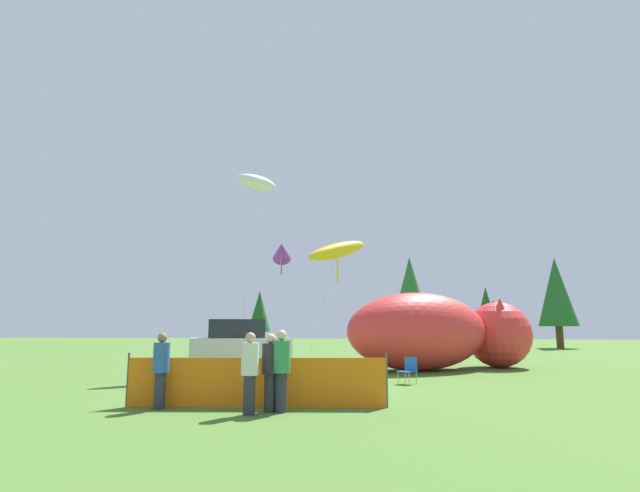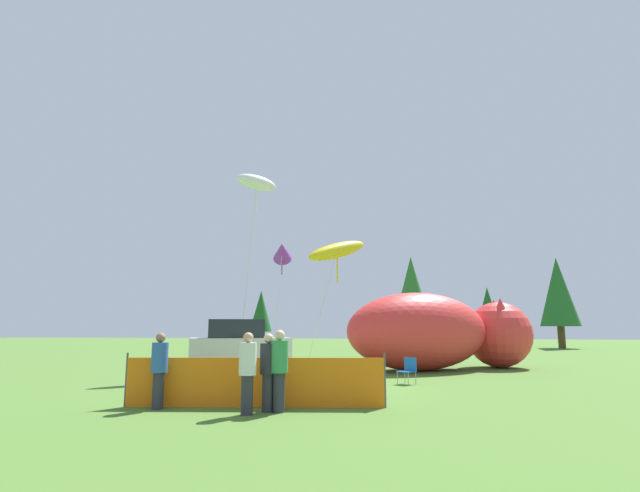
{
  "view_description": "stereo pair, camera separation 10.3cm",
  "coord_description": "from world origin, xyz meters",
  "px_view_note": "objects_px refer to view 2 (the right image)",
  "views": [
    {
      "loc": [
        2.53,
        -16.32,
        1.91
      ],
      "look_at": [
        -0.6,
        5.04,
        5.37
      ],
      "focal_mm": 28.0,
      "sensor_mm": 36.0,
      "label": 1
    },
    {
      "loc": [
        2.63,
        -16.31,
        1.91
      ],
      "look_at": [
        -0.6,
        5.04,
        5.37
      ],
      "focal_mm": 28.0,
      "sensor_mm": 36.0,
      "label": 2
    }
  ],
  "objects_px": {
    "kite_white_ghost": "(257,183)",
    "spectator_in_red_shirt": "(248,369)",
    "spectator_in_green_shirt": "(268,369)",
    "spectator_in_yellow_shirt": "(279,367)",
    "inflatable_cat": "(439,334)",
    "parked_car": "(239,348)",
    "kite_purple_delta": "(282,251)",
    "folding_chair": "(408,369)",
    "spectator_in_white_shirt": "(159,367)",
    "kite_yellow_hero": "(337,251)"
  },
  "relations": [
    {
      "from": "kite_white_ghost",
      "to": "spectator_in_red_shirt",
      "type": "bearing_deg",
      "value": -74.57
    },
    {
      "from": "spectator_in_red_shirt",
      "to": "spectator_in_green_shirt",
      "type": "distance_m",
      "value": 0.57
    },
    {
      "from": "spectator_in_yellow_shirt",
      "to": "inflatable_cat",
      "type": "bearing_deg",
      "value": 68.77
    },
    {
      "from": "spectator_in_yellow_shirt",
      "to": "kite_white_ghost",
      "type": "distance_m",
      "value": 11.87
    },
    {
      "from": "parked_car",
      "to": "inflatable_cat",
      "type": "xyz_separation_m",
      "value": [
        7.92,
        3.76,
        0.49
      ]
    },
    {
      "from": "inflatable_cat",
      "to": "kite_purple_delta",
      "type": "bearing_deg",
      "value": 124.86
    },
    {
      "from": "parked_car",
      "to": "folding_chair",
      "type": "height_order",
      "value": "parked_car"
    },
    {
      "from": "kite_purple_delta",
      "to": "spectator_in_white_shirt",
      "type": "bearing_deg",
      "value": -87.72
    },
    {
      "from": "spectator_in_red_shirt",
      "to": "kite_purple_delta",
      "type": "xyz_separation_m",
      "value": [
        -2.88,
        15.68,
        5.01
      ]
    },
    {
      "from": "folding_chair",
      "to": "spectator_in_yellow_shirt",
      "type": "height_order",
      "value": "spectator_in_yellow_shirt"
    },
    {
      "from": "spectator_in_white_shirt",
      "to": "spectator_in_yellow_shirt",
      "type": "height_order",
      "value": "spectator_in_yellow_shirt"
    },
    {
      "from": "spectator_in_red_shirt",
      "to": "kite_yellow_hero",
      "type": "xyz_separation_m",
      "value": [
        0.97,
        8.81,
        3.93
      ]
    },
    {
      "from": "folding_chair",
      "to": "spectator_in_white_shirt",
      "type": "bearing_deg",
      "value": -8.66
    },
    {
      "from": "parked_car",
      "to": "spectator_in_green_shirt",
      "type": "xyz_separation_m",
      "value": [
        3.17,
        -7.75,
        -0.11
      ]
    },
    {
      "from": "spectator_in_white_shirt",
      "to": "kite_purple_delta",
      "type": "distance_m",
      "value": 16.08
    },
    {
      "from": "folding_chair",
      "to": "spectator_in_green_shirt",
      "type": "xyz_separation_m",
      "value": [
        -3.26,
        -5.95,
        0.45
      ]
    },
    {
      "from": "folding_chair",
      "to": "kite_yellow_hero",
      "type": "distance_m",
      "value": 5.66
    },
    {
      "from": "folding_chair",
      "to": "spectator_in_red_shirt",
      "type": "height_order",
      "value": "spectator_in_red_shirt"
    },
    {
      "from": "parked_car",
      "to": "kite_purple_delta",
      "type": "height_order",
      "value": "kite_purple_delta"
    },
    {
      "from": "folding_chair",
      "to": "spectator_in_green_shirt",
      "type": "relative_size",
      "value": 0.5
    },
    {
      "from": "inflatable_cat",
      "to": "spectator_in_red_shirt",
      "type": "height_order",
      "value": "inflatable_cat"
    },
    {
      "from": "spectator_in_green_shirt",
      "to": "spectator_in_white_shirt",
      "type": "distance_m",
      "value": 2.62
    },
    {
      "from": "parked_car",
      "to": "inflatable_cat",
      "type": "bearing_deg",
      "value": 4.3
    },
    {
      "from": "spectator_in_yellow_shirt",
      "to": "kite_white_ghost",
      "type": "relative_size",
      "value": 0.21
    },
    {
      "from": "inflatable_cat",
      "to": "spectator_in_white_shirt",
      "type": "xyz_separation_m",
      "value": [
        -7.37,
        -11.55,
        -0.59
      ]
    },
    {
      "from": "kite_purple_delta",
      "to": "kite_white_ghost",
      "type": "xyz_separation_m",
      "value": [
        0.28,
        -6.27,
        2.07
      ]
    },
    {
      "from": "spectator_in_white_shirt",
      "to": "kite_white_ghost",
      "type": "distance_m",
      "value": 11.46
    },
    {
      "from": "spectator_in_green_shirt",
      "to": "inflatable_cat",
      "type": "bearing_deg",
      "value": 67.58
    },
    {
      "from": "spectator_in_yellow_shirt",
      "to": "parked_car",
      "type": "bearing_deg",
      "value": 113.81
    },
    {
      "from": "spectator_in_red_shirt",
      "to": "kite_yellow_hero",
      "type": "bearing_deg",
      "value": 83.69
    },
    {
      "from": "spectator_in_yellow_shirt",
      "to": "kite_purple_delta",
      "type": "height_order",
      "value": "kite_purple_delta"
    },
    {
      "from": "spectator_in_red_shirt",
      "to": "spectator_in_yellow_shirt",
      "type": "xyz_separation_m",
      "value": [
        0.62,
        0.42,
        0.03
      ]
    },
    {
      "from": "folding_chair",
      "to": "spectator_in_green_shirt",
      "type": "height_order",
      "value": "spectator_in_green_shirt"
    },
    {
      "from": "spectator_in_red_shirt",
      "to": "spectator_in_white_shirt",
      "type": "bearing_deg",
      "value": 169.59
    },
    {
      "from": "spectator_in_red_shirt",
      "to": "parked_car",
      "type": "bearing_deg",
      "value": 108.97
    },
    {
      "from": "parked_car",
      "to": "inflatable_cat",
      "type": "height_order",
      "value": "inflatable_cat"
    },
    {
      "from": "parked_car",
      "to": "spectator_in_white_shirt",
      "type": "distance_m",
      "value": 7.81
    },
    {
      "from": "spectator_in_green_shirt",
      "to": "spectator_in_yellow_shirt",
      "type": "bearing_deg",
      "value": -6.48
    },
    {
      "from": "spectator_in_white_shirt",
      "to": "inflatable_cat",
      "type": "bearing_deg",
      "value": 57.46
    },
    {
      "from": "kite_yellow_hero",
      "to": "spectator_in_yellow_shirt",
      "type": "bearing_deg",
      "value": -92.45
    },
    {
      "from": "inflatable_cat",
      "to": "kite_purple_delta",
      "type": "xyz_separation_m",
      "value": [
        -7.98,
        3.72,
        4.43
      ]
    },
    {
      "from": "parked_car",
      "to": "spectator_in_green_shirt",
      "type": "relative_size",
      "value": 2.43
    },
    {
      "from": "folding_chair",
      "to": "spectator_in_red_shirt",
      "type": "bearing_deg",
      "value": 6.41
    },
    {
      "from": "spectator_in_white_shirt",
      "to": "kite_white_ghost",
      "type": "height_order",
      "value": "kite_white_ghost"
    },
    {
      "from": "spectator_in_white_shirt",
      "to": "kite_purple_delta",
      "type": "height_order",
      "value": "kite_purple_delta"
    },
    {
      "from": "spectator_in_red_shirt",
      "to": "kite_yellow_hero",
      "type": "relative_size",
      "value": 0.31
    },
    {
      "from": "kite_yellow_hero",
      "to": "kite_white_ghost",
      "type": "xyz_separation_m",
      "value": [
        -3.57,
        0.61,
        3.15
      ]
    },
    {
      "from": "folding_chair",
      "to": "inflatable_cat",
      "type": "distance_m",
      "value": 5.85
    },
    {
      "from": "spectator_in_yellow_shirt",
      "to": "kite_purple_delta",
      "type": "xyz_separation_m",
      "value": [
        -3.49,
        15.27,
        4.98
      ]
    },
    {
      "from": "parked_car",
      "to": "spectator_in_yellow_shirt",
      "type": "distance_m",
      "value": 8.51
    }
  ]
}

